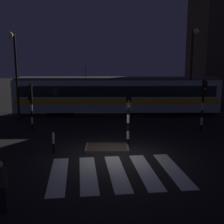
% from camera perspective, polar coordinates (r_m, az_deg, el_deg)
% --- Properties ---
extents(ground_plane, '(120.00, 120.00, 0.00)m').
position_cam_1_polar(ground_plane, '(14.08, 0.80, -8.97)').
color(ground_plane, black).
extents(rail_near, '(80.00, 0.12, 0.03)m').
position_cam_1_polar(rail_near, '(23.90, 0.22, -0.74)').
color(rail_near, '#59595E').
rests_on(rail_near, ground).
extents(rail_far, '(80.00, 0.12, 0.03)m').
position_cam_1_polar(rail_far, '(25.31, 0.17, -0.10)').
color(rail_far, '#59595E').
rests_on(rail_far, ground).
extents(crosswalk_zebra, '(6.01, 4.56, 0.02)m').
position_cam_1_polar(crosswalk_zebra, '(12.14, 1.04, -12.22)').
color(crosswalk_zebra, silver).
rests_on(crosswalk_zebra, ground).
extents(traffic_island, '(2.31, 1.40, 0.18)m').
position_cam_1_polar(traffic_island, '(15.07, -1.02, -7.29)').
color(traffic_island, slate).
rests_on(traffic_island, ground).
extents(traffic_light_median_centre, '(0.36, 0.42, 3.17)m').
position_cam_1_polar(traffic_light_median_centre, '(14.95, 3.36, 0.46)').
color(traffic_light_median_centre, black).
rests_on(traffic_light_median_centre, ground).
extents(traffic_light_corner_far_left, '(0.36, 0.42, 3.14)m').
position_cam_1_polar(traffic_light_corner_far_left, '(19.36, -16.25, 2.31)').
color(traffic_light_corner_far_left, black).
rests_on(traffic_light_corner_far_left, ground).
extents(traffic_light_corner_far_right, '(0.36, 0.42, 3.48)m').
position_cam_1_polar(traffic_light_corner_far_right, '(19.02, 18.17, 2.76)').
color(traffic_light_corner_far_right, black).
rests_on(traffic_light_corner_far_right, ground).
extents(street_lamp_trackside_right, '(0.44, 1.21, 7.11)m').
position_cam_1_polar(street_lamp_trackside_right, '(23.79, 16.07, 9.71)').
color(street_lamp_trackside_right, black).
rests_on(street_lamp_trackside_right, ground).
extents(street_lamp_trackside_left, '(0.44, 1.21, 6.69)m').
position_cam_1_polar(street_lamp_trackside_left, '(22.61, -19.22, 8.92)').
color(street_lamp_trackside_left, black).
rests_on(street_lamp_trackside_left, ground).
extents(tram, '(17.54, 2.58, 4.15)m').
position_cam_1_polar(tram, '(24.34, 0.89, 3.60)').
color(tram, '#B2BCC1').
rests_on(tram, ground).
extents(pedestrian_waiting_at_kerb, '(0.36, 0.24, 1.71)m').
position_cam_1_polar(pedestrian_waiting_at_kerb, '(9.51, -21.69, -13.99)').
color(pedestrian_waiting_at_kerb, black).
rests_on(pedestrian_waiting_at_kerb, ground).
extents(bollard_island_edge, '(0.12, 0.12, 1.11)m').
position_cam_1_polar(bollard_island_edge, '(14.68, -11.88, -6.08)').
color(bollard_island_edge, black).
rests_on(bollard_island_edge, ground).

